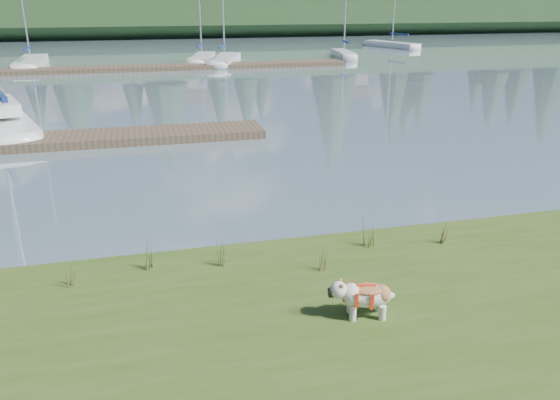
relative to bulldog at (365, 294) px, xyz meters
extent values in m
plane|color=gray|center=(-2.69, 34.54, -0.72)|extent=(200.00, 200.00, 0.00)
cube|color=#1B3118|center=(-2.69, 77.54, 1.78)|extent=(200.00, 20.00, 5.00)
cylinder|color=silver|center=(-0.21, -0.07, -0.26)|extent=(0.11, 0.11, 0.22)
cylinder|color=silver|center=(-0.17, 0.15, -0.26)|extent=(0.11, 0.11, 0.22)
cylinder|color=silver|center=(0.23, -0.16, -0.26)|extent=(0.11, 0.11, 0.22)
cylinder|color=silver|center=(0.27, 0.06, -0.26)|extent=(0.11, 0.11, 0.22)
ellipsoid|color=silver|center=(0.04, -0.01, -0.02)|extent=(0.80, 0.51, 0.35)
ellipsoid|color=#A4683D|center=(0.04, -0.01, 0.09)|extent=(0.57, 0.44, 0.12)
ellipsoid|color=silver|center=(-0.40, 0.08, 0.09)|extent=(0.31, 0.31, 0.26)
cube|color=black|center=(-0.51, 0.10, 0.05)|extent=(0.10, 0.14, 0.10)
cube|color=silver|center=(-8.59, 16.91, -0.50)|extent=(4.28, 8.17, 0.70)
cube|color=#4C3D2C|center=(-6.69, 13.54, -0.57)|extent=(16.00, 2.00, 0.30)
cube|color=#4C3D2C|center=(-0.69, 34.54, -0.57)|extent=(26.00, 2.20, 0.30)
cube|color=silver|center=(-10.91, 38.95, -0.50)|extent=(2.13, 7.82, 0.70)
ellipsoid|color=silver|center=(-11.10, 42.82, -0.50)|extent=(1.79, 2.19, 0.70)
cube|color=navy|center=(-10.86, 37.90, 0.68)|extent=(0.35, 3.09, 0.20)
cube|color=silver|center=(1.94, 38.47, -0.50)|extent=(2.94, 6.44, 0.70)
ellipsoid|color=silver|center=(2.72, 41.51, -0.50)|extent=(1.75, 2.00, 0.70)
cube|color=navy|center=(1.72, 37.64, 0.68)|extent=(0.81, 2.47, 0.20)
cube|color=silver|center=(3.56, 37.04, -0.50)|extent=(3.68, 7.21, 0.70)
ellipsoid|color=silver|center=(4.63, 40.41, -0.50)|extent=(2.05, 2.30, 0.70)
cube|color=navy|center=(3.27, 36.12, 0.68)|extent=(1.05, 2.74, 0.20)
cube|color=silver|center=(14.18, 38.92, -0.50)|extent=(1.95, 5.44, 0.70)
ellipsoid|color=silver|center=(14.56, 41.56, -0.50)|extent=(1.36, 1.60, 0.70)
cube|color=navy|center=(14.08, 38.20, 0.68)|extent=(0.50, 2.12, 0.20)
cube|color=silver|center=(22.66, 47.43, -0.50)|extent=(3.56, 6.87, 0.70)
ellipsoid|color=silver|center=(21.61, 50.62, -0.50)|extent=(1.97, 2.20, 0.70)
cube|color=navy|center=(22.95, 46.55, 0.68)|extent=(1.03, 2.60, 0.20)
cone|color=#475B23|center=(-3.16, 2.39, -0.08)|extent=(0.03, 0.03, 0.58)
cone|color=brown|center=(-3.05, 2.32, -0.14)|extent=(0.03, 0.03, 0.46)
cone|color=#475B23|center=(-3.10, 2.42, -0.05)|extent=(0.03, 0.03, 0.64)
cone|color=brown|center=(-3.02, 2.36, -0.16)|extent=(0.03, 0.03, 0.41)
cone|color=#475B23|center=(-3.14, 2.31, -0.11)|extent=(0.03, 0.03, 0.52)
cone|color=#475B23|center=(-1.93, 2.22, -0.11)|extent=(0.03, 0.03, 0.52)
cone|color=brown|center=(-1.82, 2.15, -0.16)|extent=(0.03, 0.03, 0.42)
cone|color=#475B23|center=(-1.87, 2.25, -0.08)|extent=(0.03, 0.03, 0.57)
cone|color=brown|center=(-1.79, 2.19, -0.19)|extent=(0.03, 0.03, 0.36)
cone|color=#475B23|center=(-1.91, 2.14, -0.13)|extent=(0.03, 0.03, 0.47)
cone|color=#475B23|center=(0.98, 2.33, -0.08)|extent=(0.03, 0.03, 0.58)
cone|color=brown|center=(1.09, 2.26, -0.14)|extent=(0.03, 0.03, 0.46)
cone|color=#475B23|center=(1.04, 2.36, -0.05)|extent=(0.03, 0.03, 0.64)
cone|color=brown|center=(1.12, 2.30, -0.16)|extent=(0.03, 0.03, 0.41)
cone|color=#475B23|center=(1.00, 2.25, -0.11)|extent=(0.03, 0.03, 0.52)
cone|color=#475B23|center=(-4.45, 2.12, -0.15)|extent=(0.03, 0.03, 0.43)
cone|color=brown|center=(-4.34, 2.05, -0.20)|extent=(0.03, 0.03, 0.34)
cone|color=#475B23|center=(-4.39, 2.15, -0.13)|extent=(0.03, 0.03, 0.47)
cone|color=brown|center=(-4.31, 2.09, -0.22)|extent=(0.03, 0.03, 0.30)
cone|color=#475B23|center=(-4.43, 2.04, -0.17)|extent=(0.03, 0.03, 0.39)
cone|color=#475B23|center=(-0.20, 1.61, -0.13)|extent=(0.03, 0.03, 0.48)
cone|color=brown|center=(-0.09, 1.54, -0.18)|extent=(0.03, 0.03, 0.38)
cone|color=#475B23|center=(-0.14, 1.64, -0.10)|extent=(0.03, 0.03, 0.53)
cone|color=brown|center=(-0.06, 1.58, -0.20)|extent=(0.03, 0.03, 0.34)
cone|color=#475B23|center=(-0.18, 1.53, -0.15)|extent=(0.03, 0.03, 0.43)
cone|color=#475B23|center=(2.52, 2.07, -0.12)|extent=(0.03, 0.03, 0.49)
cone|color=brown|center=(2.63, 2.00, -0.17)|extent=(0.03, 0.03, 0.39)
cone|color=#475B23|center=(2.58, 2.10, -0.10)|extent=(0.03, 0.03, 0.54)
cone|color=brown|center=(2.66, 2.04, -0.20)|extent=(0.03, 0.03, 0.34)
cone|color=#475B23|center=(2.54, 1.99, -0.15)|extent=(0.03, 0.03, 0.44)
cube|color=#33281C|center=(-2.69, 2.94, -0.65)|extent=(60.00, 0.50, 0.14)
camera|label=1|loc=(-3.00, -6.64, 4.18)|focal=35.00mm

